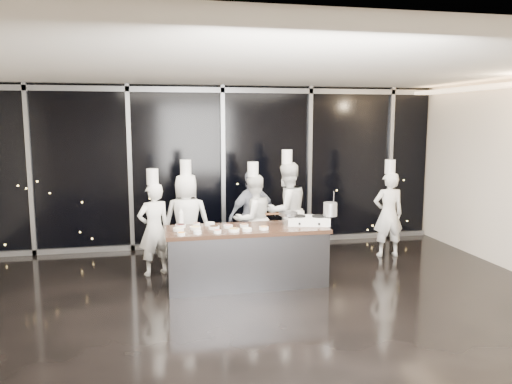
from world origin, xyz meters
TOP-DOWN VIEW (x-y plane):
  - ground at (0.00, 0.00)m, footprint 9.00×9.00m
  - room_shell at (0.18, 0.00)m, footprint 9.02×7.02m
  - window_wall at (0.00, 3.43)m, footprint 8.90×0.11m
  - demo_counter at (0.00, 0.90)m, footprint 2.46×0.86m
  - stove at (1.00, 0.93)m, footprint 0.73×0.55m
  - frying_pan at (0.68, 1.03)m, footprint 0.54×0.36m
  - stock_pot at (1.32, 0.83)m, footprint 0.26×0.26m
  - prep_bowls at (-0.52, 0.87)m, footprint 1.41×0.74m
  - squeeze_bottle at (-0.97, 1.24)m, footprint 0.08×0.08m
  - chef_far_left at (-1.38, 1.71)m, footprint 0.65×0.55m
  - chef_left at (-0.83, 2.05)m, footprint 0.89×0.67m
  - chef_center at (0.34, 2.07)m, footprint 0.94×0.85m
  - guest at (0.36, 2.18)m, footprint 1.04×0.69m
  - chef_right at (1.00, 2.24)m, footprint 1.03×0.92m
  - chef_side at (2.88, 1.97)m, footprint 0.60×0.42m

SIDE VIEW (x-z plane):
  - ground at x=0.00m, z-range 0.00..0.00m
  - demo_counter at x=0.00m, z-range 0.00..0.90m
  - chef_far_left at x=-1.38m, z-range -0.09..1.66m
  - chef_center at x=0.34m, z-range -0.10..1.70m
  - chef_side at x=2.88m, z-range -0.09..1.72m
  - guest at x=0.36m, z-range 0.00..1.64m
  - chef_left at x=-0.83m, z-range -0.10..1.76m
  - chef_right at x=1.00m, z-range -0.11..1.89m
  - prep_bowls at x=-0.52m, z-range 0.90..0.95m
  - stove at x=1.00m, z-range 0.89..1.03m
  - squeeze_bottle at x=-0.97m, z-range 0.89..1.17m
  - frying_pan at x=0.68m, z-range 1.04..1.09m
  - stock_pot at x=1.32m, z-range 1.04..1.25m
  - window_wall at x=0.00m, z-range 0.00..3.20m
  - room_shell at x=0.18m, z-range 0.64..3.85m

